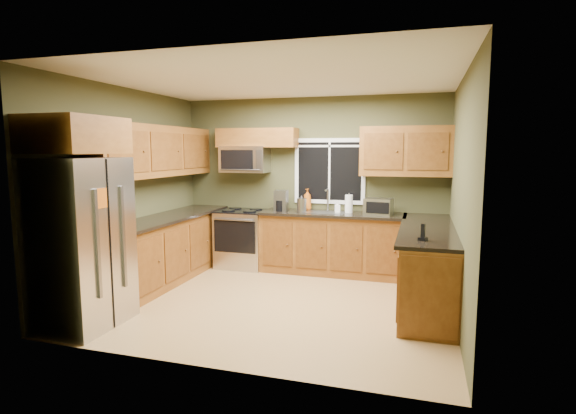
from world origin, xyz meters
The scene contains 28 objects.
floor centered at (0.00, 0.00, 0.00)m, with size 4.20×4.20×0.00m, color #A57C48.
ceiling centered at (0.00, 0.00, 2.70)m, with size 4.20×4.20×0.00m, color white.
back_wall centered at (0.00, 1.80, 1.35)m, with size 4.20×4.20×0.00m, color #414124.
front_wall centered at (0.00, -1.80, 1.35)m, with size 4.20×4.20×0.00m, color #414124.
left_wall centered at (-2.10, 0.00, 1.35)m, with size 3.60×3.60×0.00m, color #414124.
right_wall centered at (2.10, 0.00, 1.35)m, with size 3.60×3.60×0.00m, color #414124.
window centered at (0.30, 1.78, 1.55)m, with size 1.12×0.03×1.02m.
base_cabinets_left centered at (-1.80, 0.48, 0.45)m, with size 0.60×2.65×0.90m, color brown.
countertop_left centered at (-1.78, 0.48, 0.92)m, with size 0.65×2.65×0.04m, color black.
base_cabinets_back centered at (0.42, 1.50, 0.45)m, with size 2.17×0.60×0.90m, color brown.
countertop_back centered at (0.42, 1.48, 0.92)m, with size 2.17×0.65×0.04m, color black.
base_cabinets_peninsula centered at (1.80, 0.54, 0.45)m, with size 0.60×2.52×0.90m.
countertop_peninsula centered at (1.78, 0.55, 0.92)m, with size 0.65×2.50×0.04m, color black.
upper_cabinets_left centered at (-1.94, 0.48, 1.86)m, with size 0.33×2.65×0.72m, color brown.
upper_cabinets_back_left centered at (-0.85, 1.64, 2.07)m, with size 1.30×0.33×0.30m, color brown.
upper_cabinets_back_right centered at (1.45, 1.64, 1.86)m, with size 1.30×0.33×0.72m, color brown.
upper_cabinet_over_fridge centered at (-1.74, -1.30, 2.03)m, with size 0.72×0.90×0.38m, color brown.
refrigerator centered at (-1.74, -1.30, 0.90)m, with size 0.74×0.90×1.80m.
range centered at (-1.05, 1.47, 0.47)m, with size 0.76×0.69×0.94m.
microwave centered at (-1.05, 1.61, 1.73)m, with size 0.76×0.41×0.42m.
sink centered at (0.30, 1.49, 0.95)m, with size 0.60×0.42×0.36m.
toaster_oven centered at (1.10, 1.43, 1.06)m, with size 0.42×0.35×0.24m.
coffee_maker centered at (-0.40, 1.46, 1.09)m, with size 0.21×0.27×0.32m.
kettle centered at (-0.05, 1.41, 1.06)m, with size 0.16×0.16×0.26m.
paper_towel_roll centered at (0.65, 1.54, 1.08)m, with size 0.15×0.15×0.30m.
soap_bottle_a centered at (-0.03, 1.70, 1.11)m, with size 0.13×0.13×0.33m, color #C55B12.
soap_bottle_b centered at (0.48, 1.52, 1.02)m, with size 0.08×0.08×0.17m, color white.
cordless_phone centered at (1.72, -0.33, 0.99)m, with size 0.10×0.10×0.18m.
Camera 1 is at (1.69, -5.14, 1.88)m, focal length 28.00 mm.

